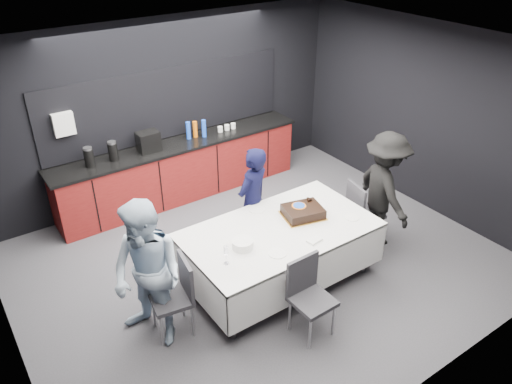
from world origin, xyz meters
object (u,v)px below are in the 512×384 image
at_px(cake_assembly, 303,212).
at_px(person_left, 148,276).
at_px(person_right, 384,190).
at_px(party_table, 279,238).
at_px(person_center, 253,201).
at_px(chair_right, 361,209).
at_px(chair_near, 308,291).
at_px(champagne_flute, 226,252).
at_px(plate_stack, 243,244).
at_px(chair_left, 177,291).

relative_size(cake_assembly, person_left, 0.34).
bearing_deg(person_right, person_left, 104.07).
bearing_deg(party_table, cake_assembly, 8.23).
relative_size(person_center, person_right, 0.93).
relative_size(chair_right, person_left, 0.54).
xyz_separation_m(person_left, person_right, (3.39, -0.11, -0.04)).
distance_m(chair_near, person_left, 1.71).
bearing_deg(chair_right, person_center, 152.21).
distance_m(champagne_flute, person_center, 1.37).
relative_size(champagne_flute, person_right, 0.14).
distance_m(plate_stack, person_right, 2.26).
height_order(person_center, person_left, person_left).
xyz_separation_m(champagne_flute, person_right, (2.57, 0.10, -0.12)).
bearing_deg(champagne_flute, person_left, 165.82).
bearing_deg(cake_assembly, person_left, -178.44).
distance_m(cake_assembly, chair_left, 1.85).
relative_size(plate_stack, chair_left, 0.27).
height_order(person_left, person_right, person_left).
distance_m(cake_assembly, champagne_flute, 1.32).
bearing_deg(person_left, party_table, 66.73).
distance_m(cake_assembly, plate_stack, 0.99).
relative_size(champagne_flute, person_center, 0.15).
relative_size(plate_stack, person_left, 0.14).
height_order(party_table, chair_left, chair_left).
bearing_deg(chair_left, cake_assembly, 3.21).
height_order(chair_left, person_center, person_center).
bearing_deg(chair_right, party_table, -178.93).
xyz_separation_m(chair_left, chair_near, (1.16, -0.81, 0.00)).
bearing_deg(person_left, chair_right, 67.24).
height_order(plate_stack, person_left, person_left).
relative_size(cake_assembly, chair_near, 0.63).
bearing_deg(plate_stack, cake_assembly, 7.36).
bearing_deg(chair_left, person_center, 26.87).
distance_m(plate_stack, chair_right, 2.04).
distance_m(champagne_flute, chair_near, 0.99).
distance_m(party_table, person_right, 1.70).
bearing_deg(party_table, person_center, 81.79).
xyz_separation_m(party_table, person_right, (1.69, -0.11, 0.18)).
height_order(chair_right, chair_near, same).
distance_m(party_table, person_left, 1.71).
bearing_deg(person_center, chair_right, 131.44).
xyz_separation_m(chair_left, chair_right, (2.85, 0.07, 0.00)).
xyz_separation_m(person_center, person_right, (1.58, -0.83, 0.06)).
bearing_deg(champagne_flute, plate_stack, 24.25).
distance_m(plate_stack, chair_left, 0.89).
bearing_deg(person_right, plate_stack, 104.93).
bearing_deg(plate_stack, person_right, -0.98).
xyz_separation_m(chair_left, person_center, (1.52, 0.77, 0.23)).
height_order(chair_right, person_left, person_left).
xyz_separation_m(cake_assembly, person_right, (1.28, -0.17, -0.02)).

